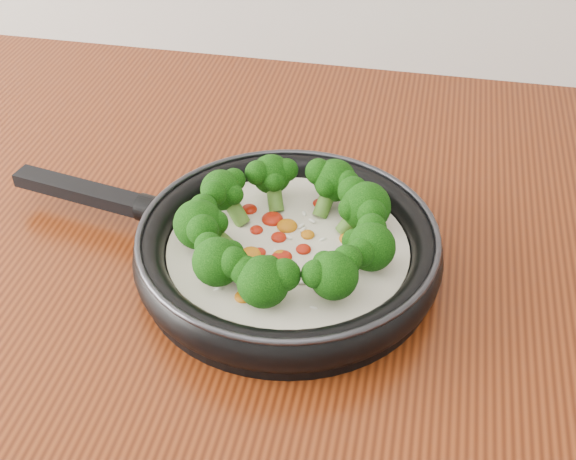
# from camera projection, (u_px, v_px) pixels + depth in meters

# --- Properties ---
(skillet) EXTENTS (0.48, 0.34, 0.08)m
(skillet) POSITION_uv_depth(u_px,v_px,m) (286.00, 245.00, 0.72)
(skillet) COLOR black
(skillet) RESTS_ON counter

